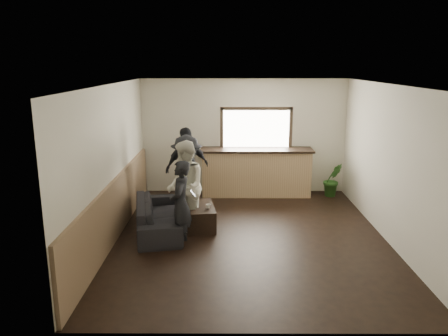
{
  "coord_description": "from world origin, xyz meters",
  "views": [
    {
      "loc": [
        -0.44,
        -7.63,
        3.17
      ],
      "look_at": [
        -0.47,
        0.4,
        1.23
      ],
      "focal_mm": 35.0,
      "sensor_mm": 36.0,
      "label": 1
    }
  ],
  "objects_px": {
    "cup_b": "(208,206)",
    "bar_counter": "(256,169)",
    "cup_a": "(192,200)",
    "person_b": "(185,186)",
    "sofa": "(158,216)",
    "person_a": "(181,203)",
    "potted_plant": "(333,180)",
    "person_c": "(187,177)",
    "person_d": "(187,167)",
    "coffee_table": "(200,216)"
  },
  "relations": [
    {
      "from": "cup_b",
      "to": "bar_counter",
      "type": "bearing_deg",
      "value": 65.26
    },
    {
      "from": "person_a",
      "to": "person_c",
      "type": "height_order",
      "value": "person_c"
    },
    {
      "from": "person_a",
      "to": "person_d",
      "type": "xyz_separation_m",
      "value": [
        -0.07,
        2.18,
        0.13
      ]
    },
    {
      "from": "coffee_table",
      "to": "potted_plant",
      "type": "xyz_separation_m",
      "value": [
        3.1,
        2.05,
        0.19
      ]
    },
    {
      "from": "sofa",
      "to": "cup_b",
      "type": "relative_size",
      "value": 22.03
    },
    {
      "from": "person_b",
      "to": "person_c",
      "type": "relative_size",
      "value": 1.01
    },
    {
      "from": "person_a",
      "to": "person_c",
      "type": "distance_m",
      "value": 1.47
    },
    {
      "from": "potted_plant",
      "to": "person_d",
      "type": "height_order",
      "value": "person_d"
    },
    {
      "from": "coffee_table",
      "to": "potted_plant",
      "type": "relative_size",
      "value": 1.19
    },
    {
      "from": "sofa",
      "to": "potted_plant",
      "type": "height_order",
      "value": "potted_plant"
    },
    {
      "from": "person_d",
      "to": "cup_a",
      "type": "bearing_deg",
      "value": 66.5
    },
    {
      "from": "person_c",
      "to": "person_d",
      "type": "distance_m",
      "value": 0.72
    },
    {
      "from": "cup_b",
      "to": "person_d",
      "type": "distance_m",
      "value": 1.63
    },
    {
      "from": "sofa",
      "to": "cup_a",
      "type": "distance_m",
      "value": 0.78
    },
    {
      "from": "person_b",
      "to": "cup_b",
      "type": "bearing_deg",
      "value": 70.52
    },
    {
      "from": "potted_plant",
      "to": "person_b",
      "type": "xyz_separation_m",
      "value": [
        -3.36,
        -2.19,
        0.46
      ]
    },
    {
      "from": "person_c",
      "to": "coffee_table",
      "type": "bearing_deg",
      "value": 17.68
    },
    {
      "from": "cup_b",
      "to": "potted_plant",
      "type": "height_order",
      "value": "potted_plant"
    },
    {
      "from": "person_c",
      "to": "bar_counter",
      "type": "bearing_deg",
      "value": 127.32
    },
    {
      "from": "potted_plant",
      "to": "person_c",
      "type": "distance_m",
      "value": 3.72
    },
    {
      "from": "cup_a",
      "to": "cup_b",
      "type": "bearing_deg",
      "value": -48.69
    },
    {
      "from": "cup_a",
      "to": "person_b",
      "type": "xyz_separation_m",
      "value": [
        -0.1,
        -0.35,
        0.39
      ]
    },
    {
      "from": "cup_a",
      "to": "person_a",
      "type": "bearing_deg",
      "value": -96.34
    },
    {
      "from": "person_b",
      "to": "person_d",
      "type": "height_order",
      "value": "person_d"
    },
    {
      "from": "bar_counter",
      "to": "cup_b",
      "type": "bearing_deg",
      "value": -114.74
    },
    {
      "from": "sofa",
      "to": "person_b",
      "type": "distance_m",
      "value": 0.79
    },
    {
      "from": "bar_counter",
      "to": "cup_b",
      "type": "distance_m",
      "value": 2.59
    },
    {
      "from": "person_c",
      "to": "sofa",
      "type": "bearing_deg",
      "value": -40.82
    },
    {
      "from": "cup_a",
      "to": "person_c",
      "type": "height_order",
      "value": "person_c"
    },
    {
      "from": "coffee_table",
      "to": "person_c",
      "type": "height_order",
      "value": "person_c"
    },
    {
      "from": "sofa",
      "to": "person_d",
      "type": "distance_m",
      "value": 1.69
    },
    {
      "from": "person_b",
      "to": "person_d",
      "type": "distance_m",
      "value": 1.46
    },
    {
      "from": "potted_plant",
      "to": "person_b",
      "type": "distance_m",
      "value": 4.04
    },
    {
      "from": "coffee_table",
      "to": "cup_a",
      "type": "bearing_deg",
      "value": 127.11
    },
    {
      "from": "coffee_table",
      "to": "person_c",
      "type": "bearing_deg",
      "value": 115.93
    },
    {
      "from": "bar_counter",
      "to": "person_a",
      "type": "xyz_separation_m",
      "value": [
        -1.53,
        -3.04,
        0.12
      ]
    },
    {
      "from": "cup_a",
      "to": "person_b",
      "type": "distance_m",
      "value": 0.53
    },
    {
      "from": "person_b",
      "to": "person_c",
      "type": "xyz_separation_m",
      "value": [
        -0.03,
        0.74,
        -0.0
      ]
    },
    {
      "from": "person_a",
      "to": "cup_b",
      "type": "bearing_deg",
      "value": 149.07
    },
    {
      "from": "person_d",
      "to": "sofa",
      "type": "bearing_deg",
      "value": 40.32
    },
    {
      "from": "potted_plant",
      "to": "person_c",
      "type": "relative_size",
      "value": 0.47
    },
    {
      "from": "cup_a",
      "to": "person_c",
      "type": "distance_m",
      "value": 0.56
    },
    {
      "from": "potted_plant",
      "to": "person_b",
      "type": "relative_size",
      "value": 0.47
    },
    {
      "from": "bar_counter",
      "to": "cup_b",
      "type": "relative_size",
      "value": 29.17
    },
    {
      "from": "potted_plant",
      "to": "cup_b",
      "type": "bearing_deg",
      "value": -142.86
    },
    {
      "from": "person_a",
      "to": "person_b",
      "type": "distance_m",
      "value": 0.73
    },
    {
      "from": "cup_b",
      "to": "person_c",
      "type": "distance_m",
      "value": 0.98
    },
    {
      "from": "sofa",
      "to": "person_b",
      "type": "relative_size",
      "value": 1.17
    },
    {
      "from": "coffee_table",
      "to": "person_d",
      "type": "bearing_deg",
      "value": 104.81
    },
    {
      "from": "sofa",
      "to": "cup_b",
      "type": "xyz_separation_m",
      "value": [
        0.97,
        0.02,
        0.18
      ]
    }
  ]
}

